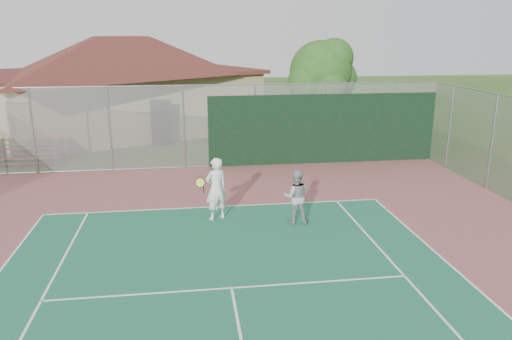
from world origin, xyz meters
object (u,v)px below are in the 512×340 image
at_px(bleachers, 29,151).
at_px(tree, 322,74).
at_px(player_grey_back, 296,197).
at_px(clubhouse, 123,75).
at_px(player_white_front, 216,189).

relative_size(bleachers, tree, 0.51).
relative_size(tree, player_grey_back, 3.23).
relative_size(clubhouse, bleachers, 6.46).
relative_size(bleachers, player_white_front, 1.40).
distance_m(tree, player_white_front, 12.81).
distance_m(clubhouse, bleachers, 8.39).
distance_m(bleachers, tree, 14.58).
height_order(tree, player_grey_back, tree).
distance_m(clubhouse, tree, 11.43).
relative_size(tree, player_white_front, 2.74).
bearing_deg(player_grey_back, tree, -101.58).
xyz_separation_m(tree, player_white_front, (-6.22, -10.91, -2.52)).
distance_m(clubhouse, player_white_front, 16.04).
distance_m(bleachers, player_white_front, 11.26).
bearing_deg(player_white_front, clubhouse, -97.28).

